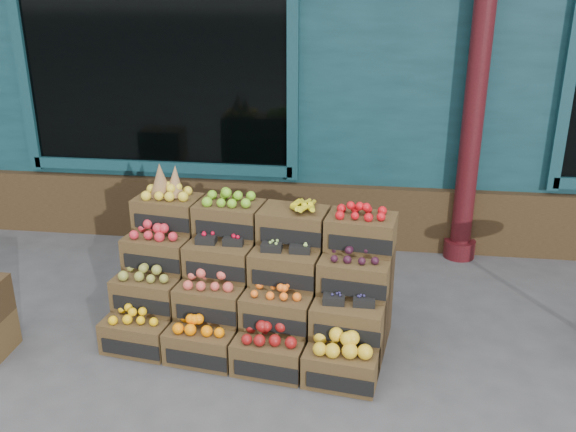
# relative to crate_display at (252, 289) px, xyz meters

# --- Properties ---
(ground) EXTENTS (60.00, 60.00, 0.00)m
(ground) POSITION_rel_crate_display_xyz_m (0.43, -0.49, -0.36)
(ground) COLOR #3E3E40
(ground) RESTS_ON ground
(crate_display) EXTENTS (1.99, 1.17, 1.18)m
(crate_display) POSITION_rel_crate_display_xyz_m (0.00, 0.00, 0.00)
(crate_display) COLOR #43321A
(crate_display) RESTS_ON ground
(shopkeeper) EXTENTS (0.80, 0.64, 1.89)m
(shopkeeper) POSITION_rel_crate_display_xyz_m (-1.17, 2.41, 0.58)
(shopkeeper) COLOR #1B611F
(shopkeeper) RESTS_ON ground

